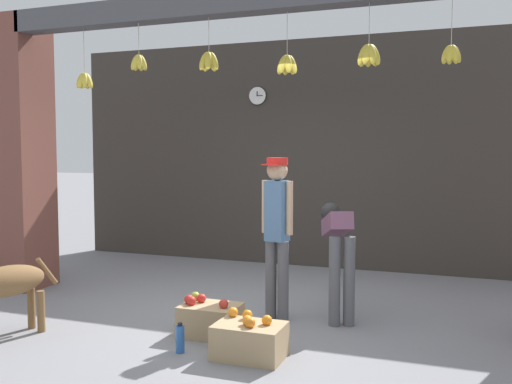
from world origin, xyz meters
TOP-DOWN VIEW (x-y plane):
  - ground_plane at (0.00, 0.00)m, footprint 60.00×60.00m
  - shop_back_wall at (0.00, 2.76)m, footprint 7.43×0.12m
  - shop_pillar_left at (-3.06, 0.30)m, footprint 0.70×0.60m
  - storefront_awning at (0.01, 0.12)m, footprint 5.53×0.29m
  - dog at (-1.75, -1.32)m, footprint 0.49×0.98m
  - shopkeeper at (0.35, 0.06)m, footprint 0.34×0.28m
  - worker_stooping at (0.89, 0.32)m, footprint 0.49×0.82m
  - fruit_crate_oranges at (0.46, -1.00)m, footprint 0.55×0.39m
  - fruit_crate_apples at (-0.07, -0.60)m, footprint 0.52×0.39m
  - water_bottle at (-0.12, -1.09)m, footprint 0.07×0.07m
  - wall_clock at (-0.82, 2.69)m, footprint 0.27×0.03m

SIDE VIEW (x-z plane):
  - ground_plane at x=0.00m, z-range 0.00..0.00m
  - water_bottle at x=-0.12m, z-range -0.01..0.24m
  - fruit_crate_oranges at x=0.46m, z-range -0.03..0.32m
  - fruit_crate_apples at x=-0.07m, z-range -0.03..0.33m
  - dog at x=-1.75m, z-range 0.13..0.84m
  - worker_stooping at x=0.89m, z-range 0.19..1.31m
  - shopkeeper at x=0.35m, z-range 0.14..1.74m
  - shop_back_wall at x=0.00m, z-range 0.00..3.25m
  - shop_pillar_left at x=-3.06m, z-range 0.00..3.25m
  - wall_clock at x=-0.82m, z-range 2.33..2.60m
  - storefront_awning at x=0.01m, z-range 2.61..3.52m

